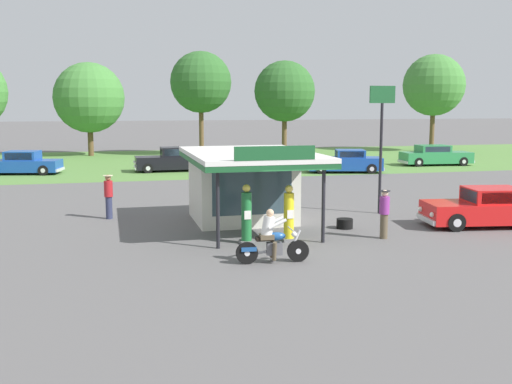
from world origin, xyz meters
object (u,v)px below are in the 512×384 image
object	(u,v)px
bystander_strolling_foreground	(270,174)
featured_classic_sedan	(490,209)
parked_car_back_row_centre_left	(345,162)
motorcycle_with_rider	(271,241)
parked_car_back_row_centre	(171,160)
parked_car_back_row_left	(435,156)
gas_pump_nearside	(246,216)
parked_car_second_row_spare	(22,164)
bystander_leaning_by_kiosk	(109,195)
gas_pump_offside	(289,216)
bystander_standing_back_lot	(384,213)
roadside_pole_sign	(381,128)
spare_tire_stack	(345,224)

from	to	relation	value
bystander_strolling_foreground	featured_classic_sedan	bearing A→B (deg)	-64.84
featured_classic_sedan	parked_car_back_row_centre_left	xyz separation A→B (m)	(1.57, 18.17, 0.03)
motorcycle_with_rider	parked_car_back_row_centre	distance (m)	24.97
motorcycle_with_rider	parked_car_back_row_left	size ratio (longest dim) A/B	0.39
gas_pump_nearside	parked_car_back_row_centre_left	bearing A→B (deg)	59.52
parked_car_second_row_spare	bystander_leaning_by_kiosk	size ratio (longest dim) A/B	3.02
parked_car_back_row_left	parked_car_second_row_spare	world-z (taller)	parked_car_second_row_spare
motorcycle_with_rider	parked_car_back_row_centre	xyz separation A→B (m)	(-0.31, 24.97, 0.08)
parked_car_back_row_centre	parked_car_second_row_spare	xyz separation A→B (m)	(-9.66, 0.55, -0.05)
gas_pump_offside	bystander_strolling_foreground	xyz separation A→B (m)	(2.62, 12.17, -0.04)
gas_pump_nearside	gas_pump_offside	world-z (taller)	gas_pump_nearside
gas_pump_offside	parked_car_back_row_left	size ratio (longest dim) A/B	0.35
parked_car_back_row_centre	parked_car_back_row_centre_left	world-z (taller)	parked_car_back_row_centre
parked_car_back_row_left	parked_car_back_row_centre	world-z (taller)	parked_car_back_row_centre
gas_pump_nearside	parked_car_back_row_centre_left	distance (m)	21.81
featured_classic_sedan	parked_car_back_row_centre	distance (m)	23.79
parked_car_back_row_centre_left	bystander_standing_back_lot	bearing A→B (deg)	-108.32
gas_pump_offside	parked_car_back_row_left	xyz separation A→B (m)	(17.99, 21.76, -0.16)
bystander_strolling_foreground	bystander_leaning_by_kiosk	world-z (taller)	bystander_leaning_by_kiosk
motorcycle_with_rider	gas_pump_nearside	bearing A→B (deg)	93.10
gas_pump_nearside	parked_car_second_row_spare	bearing A→B (deg)	113.22
gas_pump_nearside	bystander_strolling_foreground	distance (m)	12.83
featured_classic_sedan	parked_car_back_row_left	distance (m)	23.36
featured_classic_sedan	roadside_pole_sign	size ratio (longest dim) A/B	0.98
bystander_standing_back_lot	roadside_pole_sign	distance (m)	5.57
featured_classic_sedan	parked_car_second_row_spare	world-z (taller)	parked_car_second_row_spare
parked_car_back_row_centre	bystander_leaning_by_kiosk	distance (m)	17.37
parked_car_second_row_spare	bystander_standing_back_lot	size ratio (longest dim) A/B	3.19
parked_car_back_row_centre	parked_car_back_row_left	bearing A→B (deg)	-1.76
roadside_pole_sign	spare_tire_stack	world-z (taller)	roadside_pole_sign
gas_pump_offside	parked_car_second_row_spare	xyz separation A→B (m)	(-11.28, 22.92, -0.18)
parked_car_second_row_spare	spare_tire_stack	world-z (taller)	parked_car_second_row_spare
parked_car_second_row_spare	gas_pump_nearside	bearing A→B (deg)	-66.78
gas_pump_offside	spare_tire_stack	bearing A→B (deg)	30.01
featured_classic_sedan	parked_car_back_row_centre	bearing A→B (deg)	113.95
bystander_strolling_foreground	bystander_standing_back_lot	bearing A→B (deg)	-87.11
gas_pump_nearside	motorcycle_with_rider	distance (m)	2.62
spare_tire_stack	motorcycle_with_rider	bearing A→B (deg)	-133.62
bystander_strolling_foreground	spare_tire_stack	world-z (taller)	bystander_strolling_foreground
featured_classic_sedan	bystander_strolling_foreground	size ratio (longest dim) A/B	3.29
motorcycle_with_rider	parked_car_back_row_centre_left	distance (m)	24.03
gas_pump_nearside	parked_car_back_row_left	bearing A→B (deg)	48.24
roadside_pole_sign	parked_car_back_row_centre_left	bearing A→B (deg)	73.25
bystander_standing_back_lot	roadside_pole_sign	size ratio (longest dim) A/B	0.32
gas_pump_nearside	motorcycle_with_rider	size ratio (longest dim) A/B	0.92
bystander_leaning_by_kiosk	motorcycle_with_rider	bearing A→B (deg)	-60.92
gas_pump_offside	bystander_leaning_by_kiosk	bearing A→B (deg)	136.55
featured_classic_sedan	parked_car_second_row_spare	bearing A→B (deg)	130.92
parked_car_back_row_centre_left	parked_car_back_row_left	bearing A→B (deg)	19.50
bystander_strolling_foreground	parked_car_second_row_spare	bearing A→B (deg)	142.28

